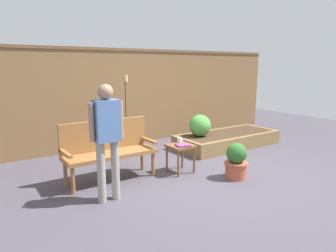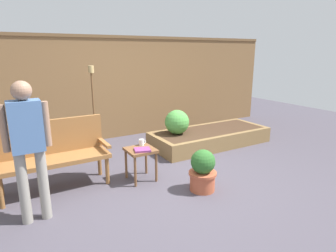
{
  "view_description": "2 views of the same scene",
  "coord_description": "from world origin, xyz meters",
  "px_view_note": "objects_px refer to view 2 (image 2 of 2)",
  "views": [
    {
      "loc": [
        -3.36,
        -3.72,
        1.78
      ],
      "look_at": [
        -0.17,
        0.95,
        0.68
      ],
      "focal_mm": 33.07,
      "sensor_mm": 36.0,
      "label": 1
    },
    {
      "loc": [
        -1.99,
        -3.27,
        1.84
      ],
      "look_at": [
        0.44,
        0.87,
        0.59
      ],
      "focal_mm": 30.71,
      "sensor_mm": 36.0,
      "label": 2
    }
  ],
  "objects_px": {
    "book_on_table": "(142,150)",
    "cup_on_table": "(142,142)",
    "potted_boxwood": "(203,171)",
    "tiki_torch": "(93,93)",
    "garden_bench": "(52,150)",
    "side_table": "(141,154)",
    "person_by_bench": "(28,141)",
    "shrub_near_bench": "(177,122)"
  },
  "relations": [
    {
      "from": "garden_bench",
      "to": "person_by_bench",
      "type": "distance_m",
      "value": 0.91
    },
    {
      "from": "potted_boxwood",
      "to": "tiki_torch",
      "type": "relative_size",
      "value": 0.36
    },
    {
      "from": "garden_bench",
      "to": "side_table",
      "type": "relative_size",
      "value": 3.0
    },
    {
      "from": "garden_bench",
      "to": "cup_on_table",
      "type": "distance_m",
      "value": 1.24
    },
    {
      "from": "garden_bench",
      "to": "cup_on_table",
      "type": "height_order",
      "value": "garden_bench"
    },
    {
      "from": "garden_bench",
      "to": "book_on_table",
      "type": "height_order",
      "value": "garden_bench"
    },
    {
      "from": "potted_boxwood",
      "to": "person_by_bench",
      "type": "height_order",
      "value": "person_by_bench"
    },
    {
      "from": "side_table",
      "to": "cup_on_table",
      "type": "bearing_deg",
      "value": 58.55
    },
    {
      "from": "cup_on_table",
      "to": "tiki_torch",
      "type": "height_order",
      "value": "tiki_torch"
    },
    {
      "from": "cup_on_table",
      "to": "person_by_bench",
      "type": "xyz_separation_m",
      "value": [
        -1.54,
        -0.5,
        0.41
      ]
    },
    {
      "from": "side_table",
      "to": "person_by_bench",
      "type": "bearing_deg",
      "value": -166.12
    },
    {
      "from": "side_table",
      "to": "shrub_near_bench",
      "type": "distance_m",
      "value": 1.51
    },
    {
      "from": "garden_bench",
      "to": "person_by_bench",
      "type": "xyz_separation_m",
      "value": [
        -0.33,
        -0.75,
        0.39
      ]
    },
    {
      "from": "side_table",
      "to": "potted_boxwood",
      "type": "distance_m",
      "value": 0.93
    },
    {
      "from": "shrub_near_bench",
      "to": "garden_bench",
      "type": "bearing_deg",
      "value": -167.39
    },
    {
      "from": "side_table",
      "to": "cup_on_table",
      "type": "height_order",
      "value": "cup_on_table"
    },
    {
      "from": "garden_bench",
      "to": "side_table",
      "type": "bearing_deg",
      "value": -19.22
    },
    {
      "from": "cup_on_table",
      "to": "person_by_bench",
      "type": "bearing_deg",
      "value": -162.07
    },
    {
      "from": "tiki_torch",
      "to": "person_by_bench",
      "type": "distance_m",
      "value": 2.34
    },
    {
      "from": "book_on_table",
      "to": "tiki_torch",
      "type": "bearing_deg",
      "value": 112.61
    },
    {
      "from": "side_table",
      "to": "shrub_near_bench",
      "type": "xyz_separation_m",
      "value": [
        1.19,
        0.92,
        0.14
      ]
    },
    {
      "from": "garden_bench",
      "to": "shrub_near_bench",
      "type": "bearing_deg",
      "value": 12.61
    },
    {
      "from": "garden_bench",
      "to": "book_on_table",
      "type": "xyz_separation_m",
      "value": [
        1.12,
        -0.48,
        -0.05
      ]
    },
    {
      "from": "side_table",
      "to": "book_on_table",
      "type": "xyz_separation_m",
      "value": [
        -0.01,
        -0.09,
        0.1
      ]
    },
    {
      "from": "potted_boxwood",
      "to": "person_by_bench",
      "type": "bearing_deg",
      "value": 169.94
    },
    {
      "from": "person_by_bench",
      "to": "tiki_torch",
      "type": "bearing_deg",
      "value": 57.19
    },
    {
      "from": "potted_boxwood",
      "to": "shrub_near_bench",
      "type": "bearing_deg",
      "value": 69.37
    },
    {
      "from": "cup_on_table",
      "to": "shrub_near_bench",
      "type": "relative_size",
      "value": 0.24
    },
    {
      "from": "garden_bench",
      "to": "book_on_table",
      "type": "distance_m",
      "value": 1.22
    },
    {
      "from": "garden_bench",
      "to": "tiki_torch",
      "type": "xyz_separation_m",
      "value": [
        0.94,
        1.2,
        0.56
      ]
    },
    {
      "from": "side_table",
      "to": "tiki_torch",
      "type": "bearing_deg",
      "value": 96.91
    },
    {
      "from": "garden_bench",
      "to": "potted_boxwood",
      "type": "distance_m",
      "value": 2.06
    },
    {
      "from": "potted_boxwood",
      "to": "shrub_near_bench",
      "type": "distance_m",
      "value": 1.77
    },
    {
      "from": "garden_bench",
      "to": "tiki_torch",
      "type": "relative_size",
      "value": 0.9
    },
    {
      "from": "book_on_table",
      "to": "cup_on_table",
      "type": "bearing_deg",
      "value": 83.16
    },
    {
      "from": "side_table",
      "to": "potted_boxwood",
      "type": "relative_size",
      "value": 0.83
    },
    {
      "from": "cup_on_table",
      "to": "shrub_near_bench",
      "type": "xyz_separation_m",
      "value": [
        1.11,
        0.78,
        0.01
      ]
    },
    {
      "from": "tiki_torch",
      "to": "shrub_near_bench",
      "type": "bearing_deg",
      "value": -26.23
    },
    {
      "from": "cup_on_table",
      "to": "shrub_near_bench",
      "type": "distance_m",
      "value": 1.35
    },
    {
      "from": "garden_bench",
      "to": "potted_boxwood",
      "type": "bearing_deg",
      "value": -33.12
    },
    {
      "from": "shrub_near_bench",
      "to": "person_by_bench",
      "type": "xyz_separation_m",
      "value": [
        -2.65,
        -1.28,
        0.4
      ]
    },
    {
      "from": "person_by_bench",
      "to": "side_table",
      "type": "bearing_deg",
      "value": 13.88
    }
  ]
}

